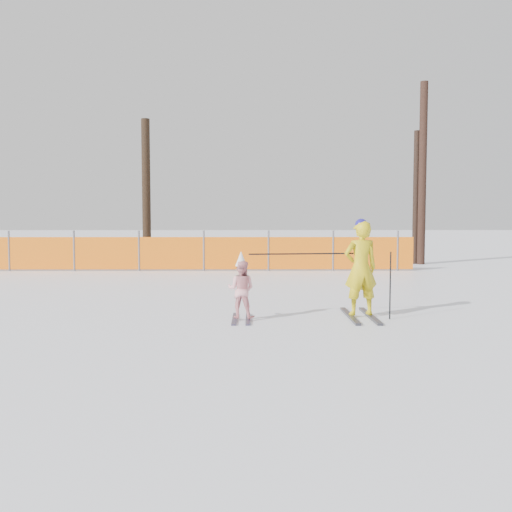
{
  "coord_description": "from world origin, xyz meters",
  "views": [
    {
      "loc": [
        -0.07,
        -9.37,
        1.69
      ],
      "look_at": [
        0.0,
        0.5,
        1.0
      ],
      "focal_mm": 40.0,
      "sensor_mm": 36.0,
      "label": 1
    }
  ],
  "objects": [
    {
      "name": "tree_trunks",
      "position": [
        1.73,
        11.01,
        2.78
      ],
      "size": [
        10.1,
        1.13,
        6.34
      ],
      "color": "black",
      "rests_on": "ground"
    },
    {
      "name": "ground",
      "position": [
        0.0,
        0.0,
        0.0
      ],
      "size": [
        120.0,
        120.0,
        0.0
      ],
      "primitive_type": "plane",
      "color": "white",
      "rests_on": "ground"
    },
    {
      "name": "ski_poles",
      "position": [
        1.31,
        -0.07,
        0.87
      ],
      "size": [
        2.33,
        0.24,
        1.11
      ],
      "color": "black",
      "rests_on": "ground"
    },
    {
      "name": "safety_fence",
      "position": [
        -3.34,
        8.2,
        0.56
      ],
      "size": [
        16.51,
        0.06,
        1.25
      ],
      "color": "#595960",
      "rests_on": "ground"
    },
    {
      "name": "child",
      "position": [
        -0.25,
        -0.16,
        0.51
      ],
      "size": [
        0.53,
        1.02,
        1.12
      ],
      "color": "black",
      "rests_on": "ground"
    },
    {
      "name": "adult",
      "position": [
        1.74,
        0.08,
        0.82
      ],
      "size": [
        0.63,
        1.55,
        1.65
      ],
      "color": "black",
      "rests_on": "ground"
    }
  ]
}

